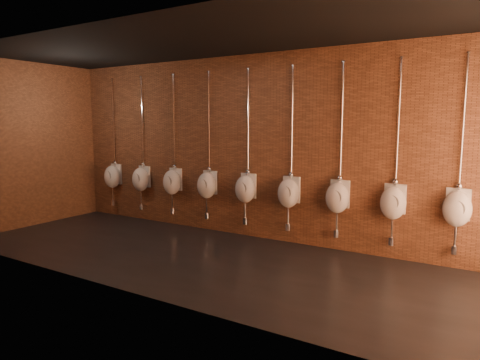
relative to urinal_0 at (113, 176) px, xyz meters
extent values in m
plane|color=black|center=(3.51, -1.37, -0.89)|extent=(8.50, 8.50, 0.00)
cube|color=black|center=(3.51, -1.37, 2.31)|extent=(8.50, 3.00, 0.04)
cube|color=brown|center=(3.51, 0.13, 0.71)|extent=(8.50, 0.04, 3.20)
cube|color=brown|center=(3.51, -2.87, 0.71)|extent=(8.50, 0.04, 3.20)
cube|color=brown|center=(-0.74, -1.37, 0.71)|extent=(0.04, 3.00, 3.20)
ellipsoid|color=white|center=(0.00, -0.01, -0.02)|extent=(0.40, 0.36, 0.49)
cube|color=white|center=(0.00, 0.11, 0.03)|extent=(0.32, 0.07, 0.44)
cylinder|color=gray|center=(0.00, -0.13, 0.01)|extent=(0.22, 0.04, 0.22)
cylinder|color=silver|center=(0.00, 0.09, 1.14)|extent=(0.03, 0.03, 1.83)
sphere|color=silver|center=(0.00, 0.08, 0.29)|extent=(0.09, 0.09, 0.09)
cylinder|color=silver|center=(0.00, 0.09, 2.06)|extent=(0.06, 0.06, 0.01)
cylinder|color=silver|center=(0.00, -0.01, -0.37)|extent=(0.04, 0.04, 0.33)
cylinder|color=silver|center=(0.00, -0.01, -0.59)|extent=(0.09, 0.09, 0.12)
cylinder|color=silver|center=(0.00, 0.07, -0.59)|extent=(0.04, 0.16, 0.04)
ellipsoid|color=white|center=(0.84, -0.01, -0.02)|extent=(0.40, 0.36, 0.49)
cube|color=white|center=(0.84, 0.11, 0.03)|extent=(0.32, 0.07, 0.44)
cylinder|color=gray|center=(0.84, -0.13, 0.01)|extent=(0.22, 0.04, 0.22)
cylinder|color=silver|center=(0.84, 0.09, 1.14)|extent=(0.03, 0.03, 1.83)
sphere|color=silver|center=(0.84, 0.08, 0.29)|extent=(0.09, 0.09, 0.09)
cylinder|color=silver|center=(0.84, 0.09, 2.06)|extent=(0.06, 0.06, 0.01)
cylinder|color=silver|center=(0.84, -0.01, -0.37)|extent=(0.04, 0.04, 0.33)
cylinder|color=silver|center=(0.84, -0.01, -0.59)|extent=(0.09, 0.09, 0.12)
cylinder|color=silver|center=(0.84, 0.07, -0.59)|extent=(0.04, 0.16, 0.04)
ellipsoid|color=white|center=(1.67, -0.01, -0.02)|extent=(0.40, 0.36, 0.49)
cube|color=white|center=(1.67, 0.11, 0.03)|extent=(0.32, 0.07, 0.44)
cylinder|color=gray|center=(1.67, -0.13, 0.01)|extent=(0.22, 0.04, 0.22)
cylinder|color=silver|center=(1.67, 0.09, 1.14)|extent=(0.03, 0.03, 1.83)
sphere|color=silver|center=(1.67, 0.08, 0.29)|extent=(0.09, 0.09, 0.09)
cylinder|color=silver|center=(1.67, 0.09, 2.06)|extent=(0.06, 0.06, 0.01)
cylinder|color=silver|center=(1.67, -0.01, -0.37)|extent=(0.04, 0.04, 0.33)
cylinder|color=silver|center=(1.67, -0.01, -0.59)|extent=(0.09, 0.09, 0.12)
cylinder|color=silver|center=(1.67, 0.07, -0.59)|extent=(0.04, 0.16, 0.04)
ellipsoid|color=white|center=(2.51, -0.01, -0.02)|extent=(0.40, 0.36, 0.49)
cube|color=white|center=(2.51, 0.11, 0.03)|extent=(0.32, 0.07, 0.44)
cylinder|color=gray|center=(2.51, -0.13, 0.01)|extent=(0.22, 0.04, 0.22)
cylinder|color=silver|center=(2.51, 0.09, 1.14)|extent=(0.03, 0.03, 1.83)
sphere|color=silver|center=(2.51, 0.08, 0.29)|extent=(0.09, 0.09, 0.09)
cylinder|color=silver|center=(2.51, 0.09, 2.06)|extent=(0.06, 0.06, 0.01)
cylinder|color=silver|center=(2.51, -0.01, -0.37)|extent=(0.04, 0.04, 0.33)
cylinder|color=silver|center=(2.51, -0.01, -0.59)|extent=(0.09, 0.09, 0.12)
cylinder|color=silver|center=(2.51, 0.07, -0.59)|extent=(0.04, 0.16, 0.04)
ellipsoid|color=white|center=(3.34, -0.01, -0.02)|extent=(0.40, 0.36, 0.49)
cube|color=white|center=(3.34, 0.11, 0.03)|extent=(0.32, 0.07, 0.44)
cylinder|color=gray|center=(3.34, -0.13, 0.01)|extent=(0.22, 0.04, 0.22)
cylinder|color=silver|center=(3.34, 0.09, 1.14)|extent=(0.03, 0.03, 1.83)
sphere|color=silver|center=(3.34, 0.08, 0.29)|extent=(0.09, 0.09, 0.09)
cylinder|color=silver|center=(3.34, 0.09, 2.06)|extent=(0.06, 0.06, 0.01)
cylinder|color=silver|center=(3.34, -0.01, -0.37)|extent=(0.04, 0.04, 0.33)
cylinder|color=silver|center=(3.34, -0.01, -0.59)|extent=(0.09, 0.09, 0.12)
cylinder|color=silver|center=(3.34, 0.07, -0.59)|extent=(0.04, 0.16, 0.04)
ellipsoid|color=white|center=(4.18, -0.01, -0.02)|extent=(0.40, 0.36, 0.49)
cube|color=white|center=(4.18, 0.11, 0.03)|extent=(0.32, 0.07, 0.44)
cylinder|color=gray|center=(4.18, -0.13, 0.01)|extent=(0.22, 0.04, 0.22)
cylinder|color=silver|center=(4.18, 0.09, 1.14)|extent=(0.03, 0.03, 1.83)
sphere|color=silver|center=(4.18, 0.08, 0.29)|extent=(0.09, 0.09, 0.09)
cylinder|color=silver|center=(4.18, 0.09, 2.06)|extent=(0.06, 0.06, 0.01)
cylinder|color=silver|center=(4.18, -0.01, -0.37)|extent=(0.04, 0.04, 0.33)
cylinder|color=silver|center=(4.18, -0.01, -0.59)|extent=(0.09, 0.09, 0.12)
cylinder|color=silver|center=(4.18, 0.07, -0.59)|extent=(0.04, 0.16, 0.04)
ellipsoid|color=white|center=(5.01, -0.01, -0.02)|extent=(0.40, 0.36, 0.49)
cube|color=white|center=(5.01, 0.11, 0.03)|extent=(0.32, 0.07, 0.44)
cylinder|color=gray|center=(5.01, -0.13, 0.01)|extent=(0.22, 0.04, 0.22)
cylinder|color=silver|center=(5.01, 0.09, 1.14)|extent=(0.03, 0.03, 1.83)
sphere|color=silver|center=(5.01, 0.08, 0.29)|extent=(0.09, 0.09, 0.09)
cylinder|color=silver|center=(5.01, 0.09, 2.06)|extent=(0.06, 0.06, 0.01)
cylinder|color=silver|center=(5.01, -0.01, -0.37)|extent=(0.04, 0.04, 0.33)
cylinder|color=silver|center=(5.01, -0.01, -0.59)|extent=(0.09, 0.09, 0.12)
cylinder|color=silver|center=(5.01, 0.07, -0.59)|extent=(0.04, 0.16, 0.04)
ellipsoid|color=white|center=(5.85, -0.01, -0.02)|extent=(0.40, 0.36, 0.49)
cube|color=white|center=(5.85, 0.11, 0.03)|extent=(0.32, 0.07, 0.44)
cylinder|color=gray|center=(5.85, -0.13, 0.01)|extent=(0.22, 0.04, 0.22)
cylinder|color=silver|center=(5.85, 0.09, 1.14)|extent=(0.03, 0.03, 1.83)
sphere|color=silver|center=(5.85, 0.08, 0.29)|extent=(0.09, 0.09, 0.09)
cylinder|color=silver|center=(5.85, 0.09, 2.06)|extent=(0.06, 0.06, 0.01)
cylinder|color=silver|center=(5.85, -0.01, -0.37)|extent=(0.04, 0.04, 0.33)
cylinder|color=silver|center=(5.85, -0.01, -0.59)|extent=(0.09, 0.09, 0.12)
cylinder|color=silver|center=(5.85, 0.07, -0.59)|extent=(0.04, 0.16, 0.04)
ellipsoid|color=white|center=(6.69, -0.01, -0.02)|extent=(0.40, 0.36, 0.49)
cube|color=white|center=(6.69, 0.11, 0.03)|extent=(0.32, 0.07, 0.44)
cylinder|color=gray|center=(6.69, -0.13, 0.01)|extent=(0.22, 0.04, 0.22)
cylinder|color=silver|center=(6.69, 0.09, 1.14)|extent=(0.03, 0.03, 1.83)
sphere|color=silver|center=(6.69, 0.08, 0.29)|extent=(0.09, 0.09, 0.09)
cylinder|color=silver|center=(6.69, 0.09, 2.06)|extent=(0.06, 0.06, 0.01)
cylinder|color=silver|center=(6.69, -0.01, -0.37)|extent=(0.04, 0.04, 0.33)
cylinder|color=silver|center=(6.69, -0.01, -0.59)|extent=(0.09, 0.09, 0.12)
cylinder|color=silver|center=(6.69, 0.07, -0.59)|extent=(0.04, 0.16, 0.04)
camera|label=1|loc=(7.13, -6.40, 1.15)|focal=32.00mm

